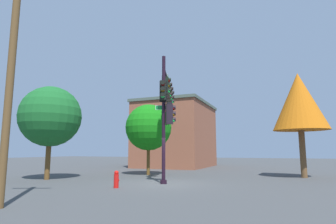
# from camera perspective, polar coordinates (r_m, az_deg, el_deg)

# --- Properties ---
(ground_plane) EXTENTS (120.00, 120.00, 0.00)m
(ground_plane) POSITION_cam_1_polar(r_m,az_deg,el_deg) (15.36, -0.95, -14.80)
(ground_plane) COLOR #414344
(signal_pole_assembly) EXTENTS (5.94, 2.44, 7.25)m
(signal_pole_assembly) POSITION_cam_1_polar(r_m,az_deg,el_deg) (17.19, -0.17, 2.83)
(signal_pole_assembly) COLOR black
(signal_pole_assembly) RESTS_ON ground_plane
(utility_pole) EXTENTS (0.87, 1.68, 8.11)m
(utility_pole) POSITION_cam_1_polar(r_m,az_deg,el_deg) (10.58, -30.12, 6.37)
(utility_pole) COLOR brown
(utility_pole) RESTS_ON ground_plane
(fire_hydrant) EXTENTS (0.33, 0.24, 0.83)m
(fire_hydrant) POSITION_cam_1_polar(r_m,az_deg,el_deg) (13.87, -10.77, -13.67)
(fire_hydrant) COLOR red
(fire_hydrant) RESTS_ON ground_plane
(tree_near) EXTENTS (3.63, 3.63, 7.22)m
(tree_near) POSITION_cam_1_polar(r_m,az_deg,el_deg) (20.99, 25.77, 1.96)
(tree_near) COLOR brown
(tree_near) RESTS_ON ground_plane
(tree_mid) EXTENTS (3.52, 3.52, 5.33)m
(tree_mid) POSITION_cam_1_polar(r_m,az_deg,el_deg) (20.88, -4.08, -3.23)
(tree_mid) COLOR brown
(tree_mid) RESTS_ON ground_plane
(tree_far) EXTENTS (3.89, 3.89, 5.94)m
(tree_far) POSITION_cam_1_polar(r_m,az_deg,el_deg) (19.17, -23.38, -0.88)
(tree_far) COLOR brown
(tree_far) RESTS_ON ground_plane
(brick_building) EXTENTS (9.86, 7.45, 7.25)m
(brick_building) POSITION_cam_1_polar(r_m,az_deg,el_deg) (31.61, 1.80, -4.79)
(brick_building) COLOR brown
(brick_building) RESTS_ON ground_plane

